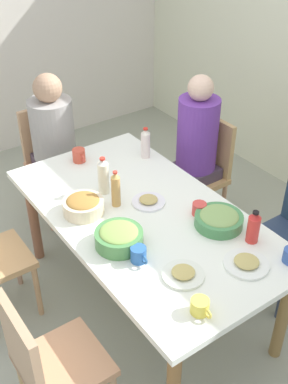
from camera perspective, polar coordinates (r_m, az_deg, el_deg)
ground_plane at (r=3.32m, az=0.00°, el=-12.66°), size 6.02×6.02×0.00m
dining_table at (r=2.87m, az=0.00°, el=-3.75°), size 1.82×0.99×0.73m
chair_2 at (r=3.70m, az=7.04°, el=2.92°), size 0.40×0.40×0.90m
person_2 at (r=3.53m, az=6.21°, el=5.81°), size 0.30×0.30×1.27m
chair_3 at (r=3.90m, az=-10.98°, el=4.26°), size 0.40×0.40×0.90m
person_3 at (r=3.72m, az=-10.76°, el=6.74°), size 0.33×0.33×1.22m
chair_4 at (r=2.41m, az=-11.51°, el=-19.39°), size 0.40×0.40×0.90m
plate_0 at (r=2.90m, az=0.54°, el=-1.10°), size 0.20×0.20×0.04m
plate_1 at (r=2.43m, az=4.71°, el=-9.72°), size 0.22×0.22×0.04m
plate_2 at (r=2.53m, az=12.14°, el=-8.32°), size 0.24×0.24×0.04m
bowl_0 at (r=2.82m, az=-7.27°, el=-1.58°), size 0.24×0.24×0.11m
bowl_1 at (r=2.74m, az=8.95°, el=-3.23°), size 0.28×0.28×0.09m
bowl_2 at (r=2.57m, az=-3.01°, el=-5.40°), size 0.26×0.26×0.11m
cup_1 at (r=2.25m, az=6.73°, el=-13.44°), size 0.12×0.09×0.07m
cup_2 at (r=2.48m, az=-0.64°, el=-7.49°), size 0.12×0.08×0.09m
cup_3 at (r=2.81m, az=6.66°, el=-2.03°), size 0.12×0.08×0.08m
cup_4 at (r=3.33m, az=-7.77°, el=4.36°), size 0.12×0.09×0.09m
bottle_0 at (r=2.95m, az=-4.89°, el=1.90°), size 0.07×0.07×0.25m
bottle_1 at (r=2.83m, az=-3.40°, el=0.31°), size 0.06×0.06×0.24m
bottle_2 at (r=3.32m, az=0.18°, el=5.82°), size 0.06×0.06×0.23m
bottle_3 at (r=2.64m, az=12.96°, el=-4.14°), size 0.07×0.07×0.20m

